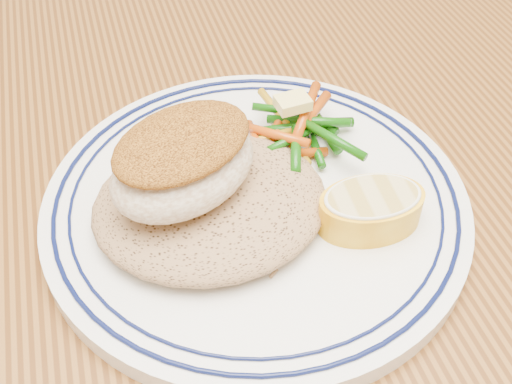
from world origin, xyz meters
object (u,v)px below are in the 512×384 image
at_px(dining_table, 281,267).
at_px(vegetable_pile, 296,132).
at_px(lemon_wedge, 371,208).
at_px(fish_fillet, 183,161).
at_px(plate, 256,203).
at_px(rice_pilaf, 210,199).

distance_m(dining_table, vegetable_pile, 0.13).
bearing_deg(dining_table, lemon_wedge, -61.49).
xyz_separation_m(fish_fillet, lemon_wedge, (0.11, -0.04, -0.03)).
relative_size(plate, rice_pilaf, 1.88).
bearing_deg(rice_pilaf, vegetable_pile, 33.46).
bearing_deg(fish_fillet, dining_table, 18.09).
relative_size(dining_table, vegetable_pile, 15.16).
distance_m(fish_fillet, vegetable_pile, 0.11).
xyz_separation_m(vegetable_pile, lemon_wedge, (0.02, -0.09, 0.00)).
bearing_deg(dining_table, rice_pilaf, -155.11).
distance_m(plate, vegetable_pile, 0.06).
relative_size(dining_table, fish_fillet, 12.37).
height_order(plate, fish_fillet, fish_fillet).
distance_m(plate, fish_fillet, 0.07).
distance_m(rice_pilaf, fish_fillet, 0.04).
height_order(dining_table, vegetable_pile, vegetable_pile).
xyz_separation_m(rice_pilaf, vegetable_pile, (0.08, 0.05, -0.00)).
bearing_deg(fish_fillet, rice_pilaf, -14.42).
height_order(fish_fillet, lemon_wedge, fish_fillet).
xyz_separation_m(rice_pilaf, lemon_wedge, (0.10, -0.04, -0.00)).
height_order(fish_fillet, vegetable_pile, fish_fillet).
height_order(rice_pilaf, lemon_wedge, rice_pilaf).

